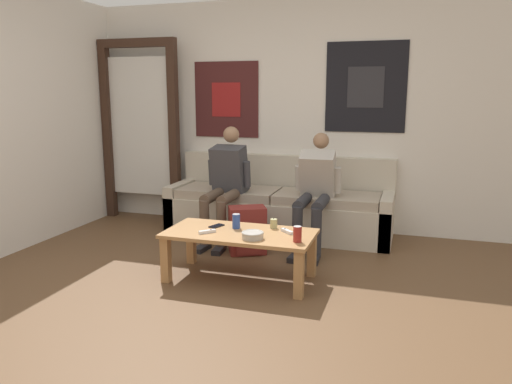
# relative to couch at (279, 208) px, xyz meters

# --- Properties ---
(ground_plane) EXTENTS (18.00, 18.00, 0.00)m
(ground_plane) POSITION_rel_couch_xyz_m (-0.04, -2.02, -0.29)
(ground_plane) COLOR brown
(wall_back) EXTENTS (10.00, 0.07, 2.55)m
(wall_back) POSITION_rel_couch_xyz_m (-0.04, 0.36, 0.99)
(wall_back) COLOR white
(wall_back) RESTS_ON ground_plane
(door_frame) EXTENTS (1.00, 0.10, 2.15)m
(door_frame) POSITION_rel_couch_xyz_m (-1.77, 0.14, 0.91)
(door_frame) COLOR #382319
(door_frame) RESTS_ON ground_plane
(couch) EXTENTS (2.44, 0.73, 0.84)m
(couch) POSITION_rel_couch_xyz_m (0.00, 0.00, 0.00)
(couch) COLOR beige
(couch) RESTS_ON ground_plane
(coffee_table) EXTENTS (1.23, 0.60, 0.41)m
(coffee_table) POSITION_rel_couch_xyz_m (0.05, -1.44, 0.06)
(coffee_table) COLOR #B27F4C
(coffee_table) RESTS_ON ground_plane
(person_seated_adult) EXTENTS (0.47, 0.83, 1.18)m
(person_seated_adult) POSITION_rel_couch_xyz_m (-0.47, -0.41, 0.35)
(person_seated_adult) COLOR brown
(person_seated_adult) RESTS_ON ground_plane
(person_seated_teen) EXTENTS (0.47, 0.91, 1.13)m
(person_seated_teen) POSITION_rel_couch_xyz_m (0.47, -0.38, 0.33)
(person_seated_teen) COLOR #2D2D33
(person_seated_teen) RESTS_ON ground_plane
(backpack) EXTENTS (0.41, 0.36, 0.46)m
(backpack) POSITION_rel_couch_xyz_m (-0.11, -0.78, -0.07)
(backpack) COLOR maroon
(backpack) RESTS_ON ground_plane
(ceramic_bowl) EXTENTS (0.18, 0.18, 0.06)m
(ceramic_bowl) POSITION_rel_couch_xyz_m (0.21, -1.59, 0.15)
(ceramic_bowl) COLOR #B7B2A8
(ceramic_bowl) RESTS_ON coffee_table
(pillar_candle) EXTENTS (0.06, 0.06, 0.09)m
(pillar_candle) POSITION_rel_couch_xyz_m (0.29, -1.24, 0.16)
(pillar_candle) COLOR tan
(pillar_candle) RESTS_ON coffee_table
(drink_can_blue) EXTENTS (0.07, 0.07, 0.12)m
(drink_can_blue) POSITION_rel_couch_xyz_m (-0.01, -1.35, 0.19)
(drink_can_blue) COLOR #28479E
(drink_can_blue) RESTS_ON coffee_table
(drink_can_red) EXTENTS (0.07, 0.07, 0.12)m
(drink_can_red) POSITION_rel_couch_xyz_m (0.57, -1.57, 0.19)
(drink_can_red) COLOR maroon
(drink_can_red) RESTS_ON coffee_table
(game_controller_near_left) EXTENTS (0.13, 0.12, 0.03)m
(game_controller_near_left) POSITION_rel_couch_xyz_m (0.43, -1.35, 0.14)
(game_controller_near_left) COLOR white
(game_controller_near_left) RESTS_ON coffee_table
(game_controller_near_right) EXTENTS (0.13, 0.13, 0.03)m
(game_controller_near_right) POSITION_rel_couch_xyz_m (-0.19, -1.55, 0.14)
(game_controller_near_right) COLOR white
(game_controller_near_right) RESTS_ON coffee_table
(cell_phone) EXTENTS (0.11, 0.15, 0.01)m
(cell_phone) POSITION_rel_couch_xyz_m (-0.19, -1.35, 0.13)
(cell_phone) COLOR black
(cell_phone) RESTS_ON coffee_table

